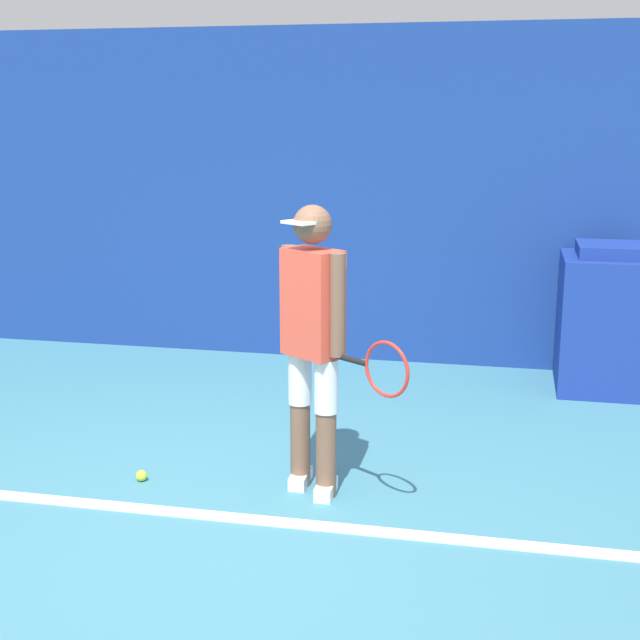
% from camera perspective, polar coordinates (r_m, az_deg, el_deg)
% --- Properties ---
extents(ground_plane, '(24.00, 24.00, 0.00)m').
position_cam_1_polar(ground_plane, '(4.95, -6.12, -13.36)').
color(ground_plane, teal).
extents(back_wall, '(24.00, 0.10, 2.92)m').
position_cam_1_polar(back_wall, '(7.94, 1.71, 7.85)').
color(back_wall, navy).
rests_on(back_wall, ground_plane).
extents(court_baseline, '(21.60, 0.10, 0.01)m').
position_cam_1_polar(court_baseline, '(5.09, -5.52, -12.49)').
color(court_baseline, white).
rests_on(court_baseline, ground_plane).
extents(tennis_player, '(0.82, 0.59, 1.70)m').
position_cam_1_polar(tennis_player, '(5.10, -0.37, -1.07)').
color(tennis_player, brown).
rests_on(tennis_player, ground_plane).
extents(tennis_ball, '(0.07, 0.07, 0.07)m').
position_cam_1_polar(tennis_ball, '(5.64, -11.36, -9.74)').
color(tennis_ball, '#D1E533').
rests_on(tennis_ball, ground_plane).
extents(covered_chair, '(0.72, 0.78, 1.19)m').
position_cam_1_polar(covered_chair, '(7.51, 17.76, -0.00)').
color(covered_chair, navy).
rests_on(covered_chair, ground_plane).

